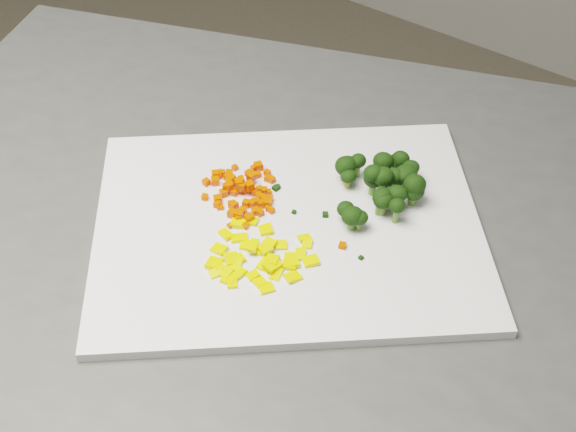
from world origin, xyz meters
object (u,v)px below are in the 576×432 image
Objects in this scene: carrot_pile at (244,185)px; pepper_pile at (260,250)px; broccoli_pile at (374,181)px; cutting_board at (288,226)px.

pepper_pile is (0.07, -0.06, -0.01)m from carrot_pile.
cutting_board is at bearing -121.29° from broccoli_pile.
broccoli_pile is (0.05, 0.14, 0.02)m from pepper_pile.
pepper_pile is 0.15m from broccoli_pile.
carrot_pile reaches higher than pepper_pile.
carrot_pile is 0.14m from broccoli_pile.
cutting_board is 0.07m from carrot_pile.
pepper_pile is (0.01, -0.06, 0.01)m from cutting_board.
broccoli_pile is (0.12, 0.08, 0.01)m from carrot_pile.
pepper_pile is at bearing -41.59° from carrot_pile.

